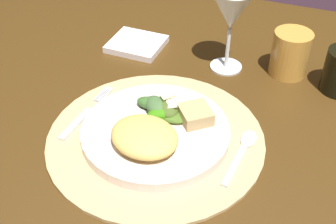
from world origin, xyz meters
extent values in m
cube|color=#452C10|center=(0.00, 0.00, 0.71)|extent=(1.17, 0.95, 0.03)
cylinder|color=#432C0F|center=(-0.50, 0.39, 0.35)|extent=(0.08, 0.08, 0.69)
cylinder|color=tan|center=(0.00, -0.11, 0.72)|extent=(0.35, 0.35, 0.01)
cylinder|color=silver|center=(0.00, -0.11, 0.74)|extent=(0.24, 0.24, 0.02)
ellipsoid|color=#E9BE5C|center=(0.00, -0.16, 0.76)|extent=(0.13, 0.12, 0.03)
ellipsoid|color=#436736|center=(-0.01, -0.08, 0.76)|extent=(0.06, 0.06, 0.02)
ellipsoid|color=#425720|center=(0.00, -0.07, 0.76)|extent=(0.07, 0.07, 0.02)
ellipsoid|color=#456520|center=(0.01, -0.08, 0.75)|extent=(0.06, 0.04, 0.01)
ellipsoid|color=#39662A|center=(-0.02, -0.07, 0.75)|extent=(0.06, 0.03, 0.02)
ellipsoid|color=#367D10|center=(0.00, -0.09, 0.76)|extent=(0.05, 0.05, 0.02)
cube|color=beige|center=(0.00, -0.06, 0.77)|extent=(0.03, 0.03, 0.01)
cube|color=beige|center=(0.01, -0.07, 0.77)|extent=(0.03, 0.03, 0.01)
cube|color=tan|center=(0.05, -0.07, 0.76)|extent=(0.07, 0.07, 0.02)
cube|color=silver|center=(-0.14, -0.14, 0.73)|extent=(0.02, 0.09, 0.00)
cube|color=silver|center=(-0.14, -0.05, 0.73)|extent=(0.00, 0.05, 0.00)
cube|color=silver|center=(-0.13, -0.05, 0.73)|extent=(0.00, 0.05, 0.00)
cube|color=silver|center=(-0.13, -0.05, 0.73)|extent=(0.00, 0.05, 0.00)
cube|color=silver|center=(-0.13, -0.05, 0.73)|extent=(0.00, 0.05, 0.00)
cube|color=silver|center=(0.14, -0.13, 0.73)|extent=(0.02, 0.10, 0.00)
ellipsoid|color=silver|center=(0.14, -0.07, 0.73)|extent=(0.03, 0.04, 0.01)
cube|color=white|center=(-0.15, 0.14, 0.73)|extent=(0.11, 0.10, 0.01)
cylinder|color=silver|center=(0.05, 0.13, 0.72)|extent=(0.06, 0.06, 0.00)
cylinder|color=silver|center=(0.05, 0.13, 0.77)|extent=(0.01, 0.01, 0.08)
cone|color=silver|center=(0.05, 0.13, 0.85)|extent=(0.08, 0.08, 0.08)
cylinder|color=gold|center=(0.17, 0.16, 0.76)|extent=(0.07, 0.07, 0.09)
camera|label=1|loc=(0.21, -0.59, 1.20)|focal=46.30mm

